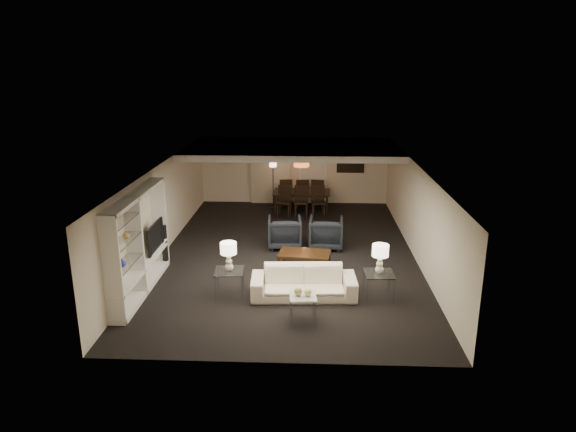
# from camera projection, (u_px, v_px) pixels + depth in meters

# --- Properties ---
(floor) EXTENTS (11.00, 11.00, 0.00)m
(floor) POSITION_uv_depth(u_px,v_px,m) (288.00, 253.00, 14.44)
(floor) COLOR black
(floor) RESTS_ON ground
(ceiling) EXTENTS (7.00, 11.00, 0.02)m
(ceiling) POSITION_uv_depth(u_px,v_px,m) (288.00, 166.00, 13.73)
(ceiling) COLOR silver
(ceiling) RESTS_ON ground
(wall_back) EXTENTS (7.00, 0.02, 2.50)m
(wall_back) POSITION_uv_depth(u_px,v_px,m) (294.00, 170.00, 19.35)
(wall_back) COLOR beige
(wall_back) RESTS_ON ground
(wall_front) EXTENTS (7.00, 0.02, 2.50)m
(wall_front) POSITION_uv_depth(u_px,v_px,m) (274.00, 299.00, 8.82)
(wall_front) COLOR beige
(wall_front) RESTS_ON ground
(wall_left) EXTENTS (0.02, 11.00, 2.50)m
(wall_left) POSITION_uv_depth(u_px,v_px,m) (162.00, 209.00, 14.23)
(wall_left) COLOR beige
(wall_left) RESTS_ON ground
(wall_right) EXTENTS (0.02, 11.00, 2.50)m
(wall_right) POSITION_uv_depth(u_px,v_px,m) (416.00, 212.00, 13.94)
(wall_right) COLOR beige
(wall_right) RESTS_ON ground
(ceiling_soffit) EXTENTS (7.00, 4.00, 0.20)m
(ceiling_soffit) POSITION_uv_depth(u_px,v_px,m) (293.00, 149.00, 17.10)
(ceiling_soffit) COLOR silver
(ceiling_soffit) RESTS_ON ceiling
(curtains) EXTENTS (1.50, 0.12, 2.40)m
(curtains) POSITION_uv_depth(u_px,v_px,m) (270.00, 172.00, 19.32)
(curtains) COLOR beige
(curtains) RESTS_ON wall_back
(door) EXTENTS (0.90, 0.05, 2.10)m
(door) POSITION_uv_depth(u_px,v_px,m) (313.00, 176.00, 19.35)
(door) COLOR silver
(door) RESTS_ON wall_back
(painting) EXTENTS (0.95, 0.04, 0.65)m
(painting) POSITION_uv_depth(u_px,v_px,m) (350.00, 163.00, 19.14)
(painting) COLOR #142D38
(painting) RESTS_ON wall_back
(media_unit) EXTENTS (0.38, 3.40, 2.35)m
(media_unit) POSITION_uv_depth(u_px,v_px,m) (139.00, 244.00, 11.76)
(media_unit) COLOR white
(media_unit) RESTS_ON wall_left
(pendant_light) EXTENTS (0.52, 0.52, 0.24)m
(pendant_light) POSITION_uv_depth(u_px,v_px,m) (301.00, 163.00, 17.23)
(pendant_light) COLOR #D8591E
(pendant_light) RESTS_ON ceiling_soffit
(sofa) EXTENTS (2.42, 1.05, 0.70)m
(sofa) POSITION_uv_depth(u_px,v_px,m) (304.00, 282.00, 11.69)
(sofa) COLOR beige
(sofa) RESTS_ON floor
(coffee_table) EXTENTS (1.40, 0.93, 0.47)m
(coffee_table) POSITION_uv_depth(u_px,v_px,m) (304.00, 261.00, 13.25)
(coffee_table) COLOR black
(coffee_table) RESTS_ON floor
(armchair_left) EXTENTS (1.01, 1.04, 0.89)m
(armchair_left) POSITION_uv_depth(u_px,v_px,m) (285.00, 232.00, 14.84)
(armchair_left) COLOR black
(armchair_left) RESTS_ON floor
(armchair_right) EXTENTS (0.99, 1.02, 0.89)m
(armchair_right) POSITION_uv_depth(u_px,v_px,m) (326.00, 233.00, 14.79)
(armchair_right) COLOR black
(armchair_right) RESTS_ON floor
(side_table_left) EXTENTS (0.70, 0.70, 0.61)m
(side_table_left) POSITION_uv_depth(u_px,v_px,m) (230.00, 283.00, 11.77)
(side_table_left) COLOR white
(side_table_left) RESTS_ON floor
(side_table_right) EXTENTS (0.68, 0.68, 0.61)m
(side_table_right) POSITION_uv_depth(u_px,v_px,m) (378.00, 286.00, 11.63)
(side_table_right) COLOR silver
(side_table_right) RESTS_ON floor
(table_lamp_left) EXTENTS (0.39, 0.39, 0.68)m
(table_lamp_left) POSITION_uv_depth(u_px,v_px,m) (229.00, 257.00, 11.59)
(table_lamp_left) COLOR beige
(table_lamp_left) RESTS_ON side_table_left
(table_lamp_right) EXTENTS (0.40, 0.40, 0.68)m
(table_lamp_right) POSITION_uv_depth(u_px,v_px,m) (380.00, 259.00, 11.44)
(table_lamp_right) COLOR beige
(table_lamp_right) RESTS_ON side_table_right
(marble_table) EXTENTS (0.59, 0.59, 0.54)m
(marble_table) POSITION_uv_depth(u_px,v_px,m) (303.00, 308.00, 10.66)
(marble_table) COLOR white
(marble_table) RESTS_ON floor
(gold_gourd_a) EXTENTS (0.17, 0.17, 0.17)m
(gold_gourd_a) POSITION_uv_depth(u_px,v_px,m) (298.00, 292.00, 10.56)
(gold_gourd_a) COLOR tan
(gold_gourd_a) RESTS_ON marble_table
(gold_gourd_b) EXTENTS (0.15, 0.15, 0.15)m
(gold_gourd_b) POSITION_uv_depth(u_px,v_px,m) (308.00, 292.00, 10.55)
(gold_gourd_b) COLOR #ECD87D
(gold_gourd_b) RESTS_ON marble_table
(television) EXTENTS (1.17, 0.15, 0.67)m
(television) POSITION_uv_depth(u_px,v_px,m) (151.00, 236.00, 12.51)
(television) COLOR black
(television) RESTS_ON media_unit
(vase_blue) EXTENTS (0.17, 0.17, 0.18)m
(vase_blue) POSITION_uv_depth(u_px,v_px,m) (122.00, 263.00, 10.70)
(vase_blue) COLOR #2931B4
(vase_blue) RESTS_ON media_unit
(vase_amber) EXTENTS (0.15, 0.15, 0.16)m
(vase_amber) POSITION_uv_depth(u_px,v_px,m) (126.00, 235.00, 10.91)
(vase_amber) COLOR #D28B46
(vase_amber) RESTS_ON media_unit
(floor_speaker) EXTENTS (0.16, 0.16, 1.11)m
(floor_speaker) POSITION_uv_depth(u_px,v_px,m) (165.00, 245.00, 13.48)
(floor_speaker) COLOR black
(floor_speaker) RESTS_ON floor
(dining_table) EXTENTS (2.07, 1.20, 0.72)m
(dining_table) POSITION_uv_depth(u_px,v_px,m) (301.00, 201.00, 18.46)
(dining_table) COLOR black
(dining_table) RESTS_ON floor
(chair_nl) EXTENTS (0.55, 0.55, 1.06)m
(chair_nl) POSITION_uv_depth(u_px,v_px,m) (284.00, 201.00, 17.81)
(chair_nl) COLOR black
(chair_nl) RESTS_ON floor
(chair_nm) EXTENTS (0.51, 0.51, 1.06)m
(chair_nm) POSITION_uv_depth(u_px,v_px,m) (301.00, 202.00, 17.79)
(chair_nm) COLOR black
(chair_nm) RESTS_ON floor
(chair_nr) EXTENTS (0.54, 0.54, 1.06)m
(chair_nr) POSITION_uv_depth(u_px,v_px,m) (318.00, 202.00, 17.76)
(chair_nr) COLOR black
(chair_nr) RESTS_ON floor
(chair_fl) EXTENTS (0.54, 0.54, 1.06)m
(chair_fl) POSITION_uv_depth(u_px,v_px,m) (286.00, 192.00, 19.05)
(chair_fl) COLOR black
(chair_fl) RESTS_ON floor
(chair_fm) EXTENTS (0.55, 0.55, 1.06)m
(chair_fm) POSITION_uv_depth(u_px,v_px,m) (302.00, 192.00, 19.03)
(chair_fm) COLOR black
(chair_fm) RESTS_ON floor
(chair_fr) EXTENTS (0.55, 0.55, 1.06)m
(chair_fr) POSITION_uv_depth(u_px,v_px,m) (318.00, 193.00, 19.00)
(chair_fr) COLOR black
(chair_fr) RESTS_ON floor
(floor_lamp) EXTENTS (0.34, 0.34, 1.78)m
(floor_lamp) POSITION_uv_depth(u_px,v_px,m) (273.00, 184.00, 18.74)
(floor_lamp) COLOR black
(floor_lamp) RESTS_ON floor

